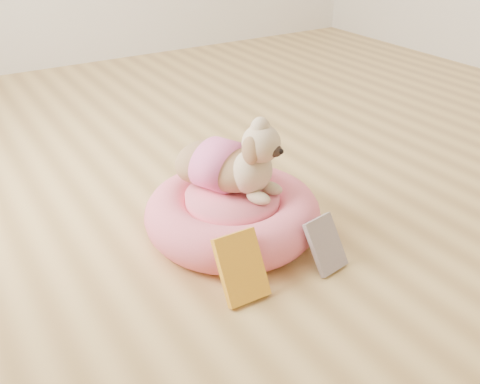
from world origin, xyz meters
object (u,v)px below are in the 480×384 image
pet_bed (233,214)px  book_white (326,245)px  dog (232,150)px  book_yellow (241,267)px

pet_bed → book_white: 0.36m
dog → book_yellow: 0.43m
book_yellow → dog: bearing=64.2°
dog → book_yellow: bearing=-141.8°
pet_bed → dog: (0.02, 0.03, 0.23)m
pet_bed → dog: size_ratio=1.55×
dog → book_yellow: (-0.17, -0.34, -0.21)m
book_yellow → book_white: size_ratio=1.16×
pet_bed → dog: 0.23m
dog → book_white: (0.14, -0.36, -0.23)m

